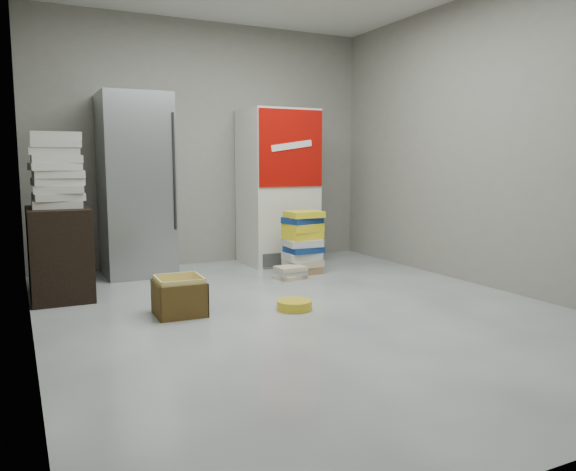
% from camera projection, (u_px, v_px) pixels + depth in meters
% --- Properties ---
extents(ground, '(5.00, 5.00, 0.00)m').
position_uv_depth(ground, '(305.00, 311.00, 4.53)').
color(ground, beige).
rests_on(ground, ground).
extents(room_shell, '(4.04, 5.04, 2.82)m').
position_uv_depth(room_shell, '(306.00, 83.00, 4.29)').
color(room_shell, gray).
rests_on(room_shell, ground).
extents(steel_fridge, '(0.70, 0.72, 1.90)m').
position_uv_depth(steel_fridge, '(136.00, 186.00, 5.91)').
color(steel_fridge, '#AAADB2').
rests_on(steel_fridge, ground).
extents(coke_cooler, '(0.80, 0.73, 1.80)m').
position_uv_depth(coke_cooler, '(278.00, 187.00, 6.63)').
color(coke_cooler, silver).
rests_on(coke_cooler, ground).
extents(wood_shelf, '(0.50, 0.80, 0.80)m').
position_uv_depth(wood_shelf, '(59.00, 253.00, 4.97)').
color(wood_shelf, black).
rests_on(wood_shelf, ground).
extents(supply_box_stack, '(0.45, 0.44, 0.65)m').
position_uv_depth(supply_box_stack, '(57.00, 170.00, 4.88)').
color(supply_box_stack, silver).
rests_on(supply_box_stack, wood_shelf).
extents(phonebook_stack_main, '(0.41, 0.36, 0.68)m').
position_uv_depth(phonebook_stack_main, '(303.00, 242.00, 6.04)').
color(phonebook_stack_main, olive).
rests_on(phonebook_stack_main, ground).
extents(phonebook_stack_side, '(0.35, 0.31, 0.13)m').
position_uv_depth(phonebook_stack_side, '(291.00, 273.00, 5.78)').
color(phonebook_stack_side, '#C8B493').
rests_on(phonebook_stack_side, ground).
extents(cardboard_box, '(0.39, 0.39, 0.30)m').
position_uv_depth(cardboard_box, '(179.00, 299.00, 4.42)').
color(cardboard_box, yellow).
rests_on(cardboard_box, ground).
extents(bucket_lid, '(0.33, 0.33, 0.08)m').
position_uv_depth(bucket_lid, '(294.00, 305.00, 4.57)').
color(bucket_lid, gold).
rests_on(bucket_lid, ground).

